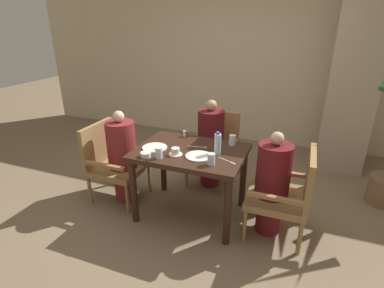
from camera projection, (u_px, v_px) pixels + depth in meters
name	position (u px, v px, depth m)	size (l,w,h in m)	color
ground_plane	(191.00, 212.00, 3.33)	(16.00, 16.00, 0.00)	#7A664C
wall_back	(245.00, 58.00, 4.93)	(8.00, 0.06, 2.80)	beige
pillar_stone	(354.00, 72.00, 3.91)	(0.60, 0.60, 2.70)	tan
dining_table	(191.00, 160.00, 3.08)	(1.11, 0.81, 0.76)	#331E14
chair_left_side	(112.00, 160.00, 3.47)	(0.56, 0.56, 0.90)	olive
diner_in_left_chair	(122.00, 156.00, 3.39)	(0.32, 0.32, 1.08)	maroon
chair_far_side	(214.00, 146.00, 3.87)	(0.56, 0.56, 0.90)	olive
diner_in_far_chair	(211.00, 143.00, 3.70)	(0.32, 0.32, 1.12)	#5B1419
chair_right_side	(287.00, 192.00, 2.82)	(0.56, 0.56, 0.90)	olive
diner_in_right_chair	(272.00, 183.00, 2.85)	(0.32, 0.32, 1.06)	#5B1419
plate_main_left	(155.00, 148.00, 3.08)	(0.26, 0.26, 0.01)	white
plate_main_right	(199.00, 156.00, 2.89)	(0.26, 0.26, 0.01)	white
teacup_with_saucer	(175.00, 152.00, 2.92)	(0.13, 0.13, 0.07)	white
bowl_small	(146.00, 155.00, 2.88)	(0.10, 0.10, 0.05)	white
water_bottle	(218.00, 144.00, 2.91)	(0.07, 0.07, 0.23)	silver
glass_tall_near	(211.00, 159.00, 2.71)	(0.07, 0.07, 0.11)	silver
glass_tall_mid	(159.00, 153.00, 2.84)	(0.07, 0.07, 0.11)	silver
glass_tall_far	(232.00, 140.00, 3.15)	(0.07, 0.07, 0.11)	silver
salt_shaker	(184.00, 134.00, 3.39)	(0.03, 0.03, 0.07)	white
pepper_shaker	(187.00, 134.00, 3.37)	(0.03, 0.03, 0.07)	#4C3D2D
fork_beside_plate	(199.00, 147.00, 3.11)	(0.20, 0.05, 0.00)	silver
knife_beside_plate	(228.00, 161.00, 2.80)	(0.20, 0.10, 0.00)	silver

